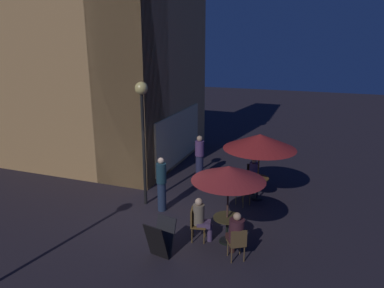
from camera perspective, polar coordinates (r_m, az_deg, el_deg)
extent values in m
plane|color=#28222A|center=(11.25, -4.81, -11.35)|extent=(60.00, 60.00, 0.00)
cube|color=tan|center=(15.37, -5.65, 15.06)|extent=(6.54, 2.09, 9.79)
cube|color=tan|center=(15.04, -19.88, 14.18)|extent=(2.09, 7.92, 9.79)
cube|color=beige|center=(15.15, -2.08, 1.15)|extent=(4.58, 0.08, 2.10)
cylinder|color=black|center=(11.43, -7.65, -1.01)|extent=(0.10, 0.10, 3.67)
sphere|color=#FDDF79|center=(11.01, -8.03, 8.74)|extent=(0.39, 0.39, 0.39)
cube|color=black|center=(9.31, -4.36, -14.23)|extent=(0.40, 0.60, 0.95)
cube|color=black|center=(9.06, -5.72, -15.19)|extent=(0.40, 0.60, 0.95)
cylinder|color=black|center=(10.00, 5.49, -15.08)|extent=(0.40, 0.40, 0.03)
cylinder|color=black|center=(9.83, 5.54, -13.42)|extent=(0.06, 0.06, 0.70)
cylinder|color=#42391F|center=(9.65, 5.60, -11.54)|extent=(0.74, 0.74, 0.03)
cylinder|color=black|center=(12.51, 10.22, -8.51)|extent=(0.40, 0.40, 0.03)
cylinder|color=black|center=(12.36, 10.31, -7.00)|extent=(0.06, 0.06, 0.75)
cylinder|color=brown|center=(12.22, 10.40, -5.33)|extent=(0.72, 0.72, 0.03)
cylinder|color=black|center=(9.99, 5.49, -15.01)|extent=(0.36, 0.36, 0.06)
cylinder|color=#53332A|center=(9.50, 5.66, -9.74)|extent=(0.05, 0.05, 2.10)
cone|color=maroon|center=(9.14, 5.82, -4.63)|extent=(1.91, 1.91, 0.39)
cylinder|color=black|center=(12.50, 10.23, -8.45)|extent=(0.36, 0.36, 0.06)
cylinder|color=#503723|center=(12.09, 10.48, -3.78)|extent=(0.05, 0.05, 2.23)
cone|color=maroon|center=(11.81, 10.71, 0.40)|extent=(2.38, 2.38, 0.49)
cylinder|color=brown|center=(10.06, 2.08, -13.50)|extent=(0.03, 0.03, 0.43)
cylinder|color=brown|center=(9.78, 1.93, -14.44)|extent=(0.03, 0.03, 0.43)
cylinder|color=brown|center=(10.08, 0.20, -13.41)|extent=(0.03, 0.03, 0.43)
cylinder|color=brown|center=(9.81, -0.01, -14.34)|extent=(0.03, 0.03, 0.43)
cube|color=brown|center=(9.81, 1.06, -12.75)|extent=(0.48, 0.48, 0.04)
cube|color=brown|center=(9.72, -0.02, -11.45)|extent=(0.40, 0.13, 0.45)
cylinder|color=brown|center=(9.35, 5.69, -16.12)|extent=(0.03, 0.03, 0.42)
cylinder|color=brown|center=(9.43, 7.61, -15.86)|extent=(0.03, 0.03, 0.42)
cylinder|color=brown|center=(9.09, 6.30, -17.16)|extent=(0.03, 0.03, 0.42)
cylinder|color=brown|center=(9.18, 8.27, -16.87)|extent=(0.03, 0.03, 0.42)
cube|color=brown|center=(9.14, 7.02, -15.29)|extent=(0.55, 0.55, 0.04)
cube|color=brown|center=(8.88, 7.44, -14.66)|extent=(0.24, 0.36, 0.40)
cylinder|color=black|center=(12.97, 10.48, -6.63)|extent=(0.03, 0.03, 0.43)
cylinder|color=black|center=(12.90, 9.05, -6.67)|extent=(0.03, 0.03, 0.43)
cylinder|color=black|center=(13.26, 10.19, -6.08)|extent=(0.03, 0.03, 0.43)
cylinder|color=black|center=(13.20, 8.80, -6.12)|extent=(0.03, 0.03, 0.43)
cube|color=black|center=(12.99, 9.68, -5.42)|extent=(0.53, 0.53, 0.04)
cube|color=black|center=(13.07, 9.58, -4.09)|extent=(0.19, 0.39, 0.47)
cylinder|color=brown|center=(12.15, 8.03, -8.12)|extent=(0.03, 0.03, 0.44)
cylinder|color=brown|center=(11.96, 9.16, -8.58)|extent=(0.03, 0.03, 0.44)
cylinder|color=brown|center=(11.94, 6.98, -8.54)|extent=(0.03, 0.03, 0.44)
cylinder|color=brown|center=(11.74, 8.11, -9.02)|extent=(0.03, 0.03, 0.44)
cube|color=brown|center=(11.85, 8.11, -7.52)|extent=(0.55, 0.55, 0.04)
cube|color=brown|center=(11.64, 7.55, -6.76)|extent=(0.24, 0.36, 0.41)
cube|color=#564066|center=(9.78, 1.89, -12.56)|extent=(0.38, 0.42, 0.14)
cylinder|color=#564066|center=(9.89, 2.83, -13.84)|extent=(0.14, 0.14, 0.49)
cylinder|color=#7E6F5C|center=(9.66, 1.07, -11.08)|extent=(0.31, 0.31, 0.55)
sphere|color=beige|center=(9.50, 1.08, -9.13)|extent=(0.19, 0.19, 0.19)
cube|color=#43221F|center=(9.23, 6.75, -14.59)|extent=(0.50, 0.50, 0.14)
cylinder|color=#43221F|center=(9.48, 6.40, -15.38)|extent=(0.14, 0.14, 0.49)
cylinder|color=#441F27|center=(8.97, 7.10, -13.45)|extent=(0.37, 0.37, 0.58)
sphere|color=tan|center=(8.79, 7.18, -11.32)|extent=(0.19, 0.19, 0.19)
cube|color=black|center=(12.85, 9.81, -5.49)|extent=(0.45, 0.41, 0.14)
cylinder|color=black|center=(12.80, 9.89, -6.77)|extent=(0.14, 0.14, 0.49)
cylinder|color=#553F6D|center=(12.88, 9.75, -4.10)|extent=(0.30, 0.30, 0.56)
sphere|color=tan|center=(12.76, 9.83, -2.55)|extent=(0.19, 0.19, 0.19)
cylinder|color=#27294A|center=(13.96, 1.19, -3.62)|extent=(0.30, 0.30, 0.91)
cylinder|color=#5A396D|center=(13.72, 1.21, -0.70)|extent=(0.35, 0.35, 0.58)
sphere|color=tan|center=(13.61, 1.22, 0.87)|extent=(0.22, 0.22, 0.22)
cylinder|color=#24324E|center=(11.42, -4.81, -8.29)|extent=(0.27, 0.27, 0.93)
cylinder|color=#1B3744|center=(11.12, -4.90, -4.62)|extent=(0.32, 0.32, 0.63)
sphere|color=beige|center=(10.98, -4.96, -2.66)|extent=(0.19, 0.19, 0.19)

